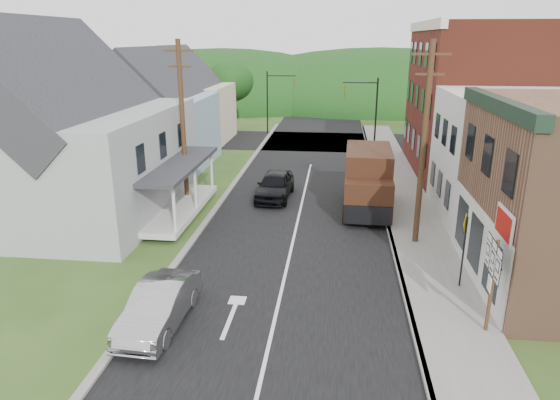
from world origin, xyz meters
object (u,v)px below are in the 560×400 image
(warning_sign, at_px, (464,239))
(route_sign_cluster, at_px, (492,273))
(dark_sedan, at_px, (275,185))
(silver_sedan, at_px, (159,306))
(delivery_van, at_px, (368,181))

(warning_sign, bearing_deg, route_sign_cluster, -63.50)
(warning_sign, bearing_deg, dark_sedan, 152.21)
(silver_sedan, xyz_separation_m, delivery_van, (7.30, 12.49, 0.98))
(silver_sedan, height_order, route_sign_cluster, route_sign_cluster)
(silver_sedan, relative_size, delivery_van, 0.72)
(dark_sedan, bearing_deg, route_sign_cluster, -54.87)
(dark_sedan, xyz_separation_m, delivery_van, (5.25, -1.57, 0.90))
(route_sign_cluster, relative_size, warning_sign, 1.05)
(silver_sedan, height_order, warning_sign, warning_sign)
(silver_sedan, xyz_separation_m, warning_sign, (10.30, 3.70, 1.31))
(delivery_van, bearing_deg, route_sign_cluster, -73.23)
(delivery_van, height_order, route_sign_cluster, delivery_van)
(silver_sedan, bearing_deg, dark_sedan, 84.27)
(dark_sedan, relative_size, warning_sign, 1.58)
(warning_sign, bearing_deg, silver_sedan, -136.58)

